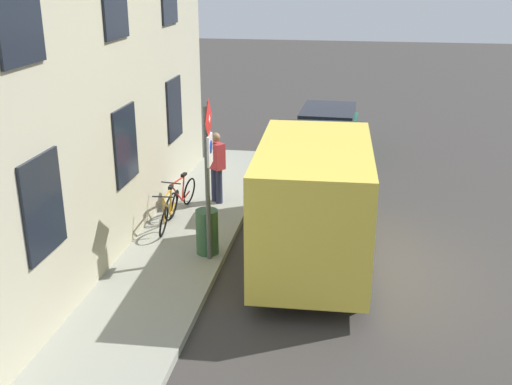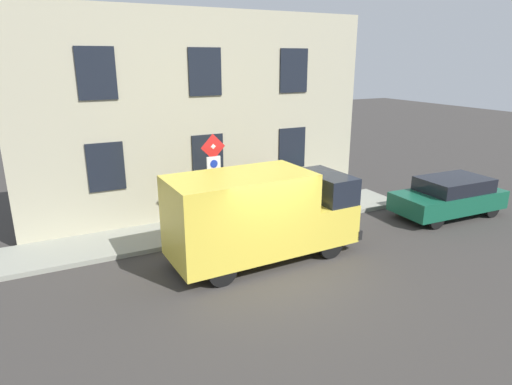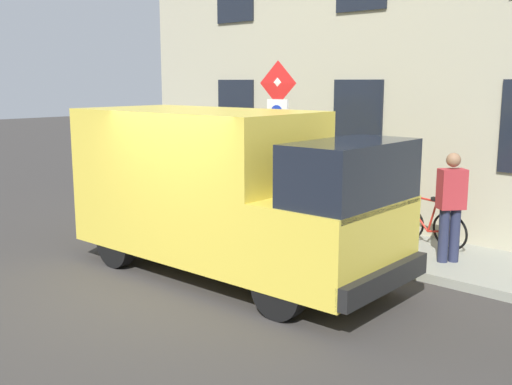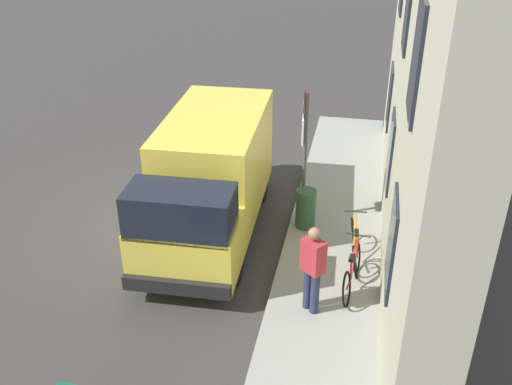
{
  "view_description": "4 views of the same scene",
  "coord_description": "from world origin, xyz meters",
  "px_view_note": "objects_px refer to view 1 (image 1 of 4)",
  "views": [
    {
      "loc": [
        0.41,
        10.95,
        5.44
      ],
      "look_at": [
        2.28,
        -0.36,
        1.25
      ],
      "focal_mm": 42.99,
      "sensor_mm": 36.0,
      "label": 1
    },
    {
      "loc": [
        -8.91,
        5.03,
        5.39
      ],
      "look_at": [
        2.61,
        -0.73,
        1.44
      ],
      "focal_mm": 30.76,
      "sensor_mm": 36.0,
      "label": 2
    },
    {
      "loc": [
        -5.18,
        -6.56,
        2.94
      ],
      "look_at": [
        2.17,
        0.25,
        1.09
      ],
      "focal_mm": 42.53,
      "sensor_mm": 36.0,
      "label": 3
    },
    {
      "loc": [
        4.22,
        -10.68,
        6.98
      ],
      "look_at": [
        2.18,
        -0.47,
        1.27
      ],
      "focal_mm": 40.48,
      "sensor_mm": 36.0,
      "label": 4
    }
  ],
  "objects_px": {
    "delivery_van": "(314,196)",
    "bicycle_orange": "(169,211)",
    "bicycle_red": "(180,197)",
    "parked_hatchback": "(327,130)",
    "sign_post_stacked": "(209,158)",
    "litter_bin": "(207,232)",
    "pedestrian": "(216,165)"
  },
  "relations": [
    {
      "from": "sign_post_stacked",
      "to": "pedestrian",
      "type": "relative_size",
      "value": 1.76
    },
    {
      "from": "bicycle_red",
      "to": "pedestrian",
      "type": "relative_size",
      "value": 1.0
    },
    {
      "from": "sign_post_stacked",
      "to": "litter_bin",
      "type": "height_order",
      "value": "sign_post_stacked"
    },
    {
      "from": "parked_hatchback",
      "to": "pedestrian",
      "type": "bearing_deg",
      "value": -22.52
    },
    {
      "from": "delivery_van",
      "to": "bicycle_orange",
      "type": "bearing_deg",
      "value": 74.12
    },
    {
      "from": "parked_hatchback",
      "to": "pedestrian",
      "type": "distance_m",
      "value": 5.69
    },
    {
      "from": "delivery_van",
      "to": "bicycle_red",
      "type": "relative_size",
      "value": 3.15
    },
    {
      "from": "litter_bin",
      "to": "bicycle_orange",
      "type": "bearing_deg",
      "value": -45.06
    },
    {
      "from": "litter_bin",
      "to": "sign_post_stacked",
      "type": "bearing_deg",
      "value": 118.81
    },
    {
      "from": "delivery_van",
      "to": "sign_post_stacked",
      "type": "bearing_deg",
      "value": 105.02
    },
    {
      "from": "sign_post_stacked",
      "to": "litter_bin",
      "type": "xyz_separation_m",
      "value": [
        0.14,
        -0.25,
        -1.59
      ]
    },
    {
      "from": "parked_hatchback",
      "to": "litter_bin",
      "type": "height_order",
      "value": "parked_hatchback"
    },
    {
      "from": "sign_post_stacked",
      "to": "parked_hatchback",
      "type": "distance_m",
      "value": 8.52
    },
    {
      "from": "parked_hatchback",
      "to": "pedestrian",
      "type": "relative_size",
      "value": 2.36
    },
    {
      "from": "bicycle_orange",
      "to": "litter_bin",
      "type": "bearing_deg",
      "value": 40.55
    },
    {
      "from": "bicycle_red",
      "to": "parked_hatchback",
      "type": "bearing_deg",
      "value": 160.5
    },
    {
      "from": "delivery_van",
      "to": "bicycle_red",
      "type": "bearing_deg",
      "value": 60.47
    },
    {
      "from": "bicycle_orange",
      "to": "pedestrian",
      "type": "distance_m",
      "value": 1.88
    },
    {
      "from": "bicycle_red",
      "to": "bicycle_orange",
      "type": "xyz_separation_m",
      "value": [
        -0.0,
        0.87,
        0.0
      ]
    },
    {
      "from": "sign_post_stacked",
      "to": "pedestrian",
      "type": "xyz_separation_m",
      "value": [
        0.58,
        -3.04,
        -1.11
      ]
    },
    {
      "from": "bicycle_red",
      "to": "pedestrian",
      "type": "height_order",
      "value": "pedestrian"
    },
    {
      "from": "delivery_van",
      "to": "litter_bin",
      "type": "xyz_separation_m",
      "value": [
        2.05,
        0.34,
        -0.74
      ]
    },
    {
      "from": "sign_post_stacked",
      "to": "bicycle_red",
      "type": "height_order",
      "value": "sign_post_stacked"
    },
    {
      "from": "sign_post_stacked",
      "to": "bicycle_orange",
      "type": "height_order",
      "value": "sign_post_stacked"
    },
    {
      "from": "delivery_van",
      "to": "bicycle_red",
      "type": "height_order",
      "value": "delivery_van"
    },
    {
      "from": "bicycle_orange",
      "to": "pedestrian",
      "type": "height_order",
      "value": "pedestrian"
    },
    {
      "from": "sign_post_stacked",
      "to": "pedestrian",
      "type": "height_order",
      "value": "sign_post_stacked"
    },
    {
      "from": "delivery_van",
      "to": "parked_hatchback",
      "type": "distance_m",
      "value": 7.65
    },
    {
      "from": "delivery_van",
      "to": "bicycle_orange",
      "type": "height_order",
      "value": "delivery_van"
    },
    {
      "from": "sign_post_stacked",
      "to": "pedestrian",
      "type": "bearing_deg",
      "value": -79.21
    },
    {
      "from": "parked_hatchback",
      "to": "bicycle_red",
      "type": "bearing_deg",
      "value": -25.0
    },
    {
      "from": "bicycle_orange",
      "to": "pedestrian",
      "type": "relative_size",
      "value": 1.0
    }
  ]
}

